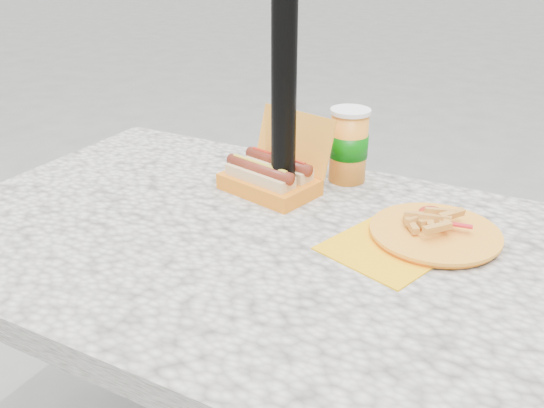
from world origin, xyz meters
The scene contains 5 objects.
picnic_table centered at (0.00, 0.00, 0.64)m, with size 1.20×0.80×0.75m.
umbrella_pole centered at (0.00, 0.16, 1.10)m, with size 0.05×0.05×2.20m, color black.
hotdog_box centered at (-0.04, 0.19, 0.79)m, with size 0.23×0.21×0.16m.
fries_plate centered at (0.32, 0.14, 0.76)m, with size 0.30×0.32×0.05m.
soda_cup centered at (0.08, 0.32, 0.83)m, with size 0.09×0.09×0.16m.
Camera 1 is at (0.50, -0.82, 1.26)m, focal length 38.00 mm.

